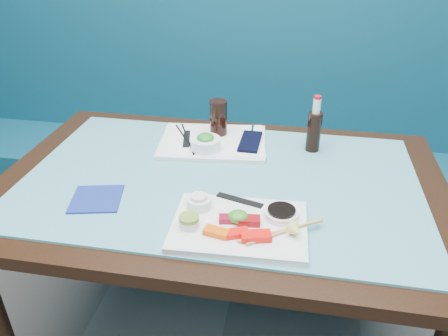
% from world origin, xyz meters
% --- Properties ---
extents(booth_bench, '(3.00, 0.56, 1.17)m').
position_xyz_m(booth_bench, '(0.00, 2.29, 0.37)').
color(booth_bench, navy).
rests_on(booth_bench, ground).
extents(dining_table, '(1.40, 0.90, 0.75)m').
position_xyz_m(dining_table, '(0.00, 1.45, 0.67)').
color(dining_table, black).
rests_on(dining_table, ground).
extents(glass_top, '(1.22, 0.76, 0.01)m').
position_xyz_m(glass_top, '(0.00, 1.45, 0.75)').
color(glass_top, '#57A2AF').
rests_on(glass_top, dining_table).
extents(sashimi_plate, '(0.36, 0.26, 0.02)m').
position_xyz_m(sashimi_plate, '(0.10, 1.20, 0.77)').
color(sashimi_plate, white).
rests_on(sashimi_plate, glass_top).
extents(salmon_left, '(0.07, 0.04, 0.02)m').
position_xyz_m(salmon_left, '(0.05, 1.15, 0.78)').
color(salmon_left, '#F95809').
rests_on(salmon_left, sashimi_plate).
extents(salmon_mid, '(0.07, 0.05, 0.01)m').
position_xyz_m(salmon_mid, '(0.10, 1.15, 0.78)').
color(salmon_mid, '#FF130A').
rests_on(salmon_mid, sashimi_plate).
extents(salmon_right, '(0.08, 0.05, 0.02)m').
position_xyz_m(salmon_right, '(0.15, 1.15, 0.78)').
color(salmon_right, '#FF130A').
rests_on(salmon_right, sashimi_plate).
extents(tuna_left, '(0.05, 0.04, 0.02)m').
position_xyz_m(tuna_left, '(0.07, 1.21, 0.78)').
color(tuna_left, maroon).
rests_on(tuna_left, sashimi_plate).
extents(tuna_right, '(0.06, 0.04, 0.02)m').
position_xyz_m(tuna_right, '(0.12, 1.21, 0.79)').
color(tuna_right, maroon).
rests_on(tuna_right, sashimi_plate).
extents(seaweed_garnish, '(0.06, 0.05, 0.03)m').
position_xyz_m(seaweed_garnish, '(0.09, 1.21, 0.79)').
color(seaweed_garnish, '#36871F').
rests_on(seaweed_garnish, sashimi_plate).
extents(ramekin_wasabi, '(0.06, 0.06, 0.02)m').
position_xyz_m(ramekin_wasabi, '(-0.03, 1.17, 0.79)').
color(ramekin_wasabi, silver).
rests_on(ramekin_wasabi, sashimi_plate).
extents(wasabi_fill, '(0.06, 0.06, 0.01)m').
position_xyz_m(wasabi_fill, '(-0.03, 1.17, 0.80)').
color(wasabi_fill, olive).
rests_on(wasabi_fill, ramekin_wasabi).
extents(ramekin_ginger, '(0.08, 0.08, 0.03)m').
position_xyz_m(ramekin_ginger, '(-0.02, 1.26, 0.79)').
color(ramekin_ginger, white).
rests_on(ramekin_ginger, sashimi_plate).
extents(ginger_fill, '(0.06, 0.06, 0.01)m').
position_xyz_m(ginger_fill, '(-0.02, 1.26, 0.81)').
color(ginger_fill, '#FAE5CD').
rests_on(ginger_fill, ramekin_ginger).
extents(soy_dish, '(0.11, 0.11, 0.02)m').
position_xyz_m(soy_dish, '(0.20, 1.25, 0.79)').
color(soy_dish, white).
rests_on(soy_dish, sashimi_plate).
extents(soy_fill, '(0.09, 0.09, 0.01)m').
position_xyz_m(soy_fill, '(0.20, 1.25, 0.80)').
color(soy_fill, black).
rests_on(soy_fill, soy_dish).
extents(lemon_wedge, '(0.05, 0.05, 0.04)m').
position_xyz_m(lemon_wedge, '(0.24, 1.17, 0.80)').
color(lemon_wedge, '#FBEE77').
rests_on(lemon_wedge, sashimi_plate).
extents(chopstick_sleeve, '(0.14, 0.06, 0.00)m').
position_xyz_m(chopstick_sleeve, '(0.08, 1.31, 0.78)').
color(chopstick_sleeve, black).
rests_on(chopstick_sleeve, sashimi_plate).
extents(wooden_chopstick_a, '(0.21, 0.13, 0.01)m').
position_xyz_m(wooden_chopstick_a, '(0.21, 1.19, 0.78)').
color(wooden_chopstick_a, tan).
rests_on(wooden_chopstick_a, sashimi_plate).
extents(wooden_chopstick_b, '(0.18, 0.15, 0.01)m').
position_xyz_m(wooden_chopstick_b, '(0.22, 1.19, 0.78)').
color(wooden_chopstick_b, tan).
rests_on(wooden_chopstick_b, sashimi_plate).
extents(serving_tray, '(0.40, 0.32, 0.01)m').
position_xyz_m(serving_tray, '(-0.07, 1.68, 0.77)').
color(serving_tray, white).
rests_on(serving_tray, glass_top).
extents(paper_placemat, '(0.40, 0.32, 0.00)m').
position_xyz_m(paper_placemat, '(-0.07, 1.68, 0.77)').
color(paper_placemat, white).
rests_on(paper_placemat, serving_tray).
extents(seaweed_bowl, '(0.13, 0.13, 0.04)m').
position_xyz_m(seaweed_bowl, '(-0.08, 1.60, 0.79)').
color(seaweed_bowl, white).
rests_on(seaweed_bowl, serving_tray).
extents(seaweed_salad, '(0.08, 0.08, 0.03)m').
position_xyz_m(seaweed_salad, '(-0.08, 1.60, 0.82)').
color(seaweed_salad, '#219121').
rests_on(seaweed_salad, seaweed_bowl).
extents(cola_glass, '(0.08, 0.08, 0.13)m').
position_xyz_m(cola_glass, '(-0.06, 1.73, 0.84)').
color(cola_glass, black).
rests_on(cola_glass, serving_tray).
extents(navy_pouch, '(0.07, 0.16, 0.01)m').
position_xyz_m(navy_pouch, '(0.06, 1.68, 0.78)').
color(navy_pouch, black).
rests_on(navy_pouch, serving_tray).
extents(fork, '(0.01, 0.08, 0.01)m').
position_xyz_m(fork, '(0.06, 1.78, 0.78)').
color(fork, white).
rests_on(fork, serving_tray).
extents(black_chopstick_a, '(0.13, 0.21, 0.01)m').
position_xyz_m(black_chopstick_a, '(-0.17, 1.67, 0.78)').
color(black_chopstick_a, black).
rests_on(black_chopstick_a, serving_tray).
extents(black_chopstick_b, '(0.11, 0.23, 0.01)m').
position_xyz_m(black_chopstick_b, '(-0.16, 1.67, 0.78)').
color(black_chopstick_b, black).
rests_on(black_chopstick_b, serving_tray).
extents(tray_sleeve, '(0.05, 0.14, 0.00)m').
position_xyz_m(tray_sleeve, '(-0.17, 1.67, 0.77)').
color(tray_sleeve, black).
rests_on(tray_sleeve, serving_tray).
extents(cola_bottle_body, '(0.05, 0.05, 0.14)m').
position_xyz_m(cola_bottle_body, '(0.28, 1.70, 0.83)').
color(cola_bottle_body, black).
rests_on(cola_bottle_body, glass_top).
extents(cola_bottle_neck, '(0.03, 0.03, 0.05)m').
position_xyz_m(cola_bottle_neck, '(0.28, 1.70, 0.92)').
color(cola_bottle_neck, white).
rests_on(cola_bottle_neck, cola_bottle_body).
extents(cola_bottle_cap, '(0.03, 0.03, 0.01)m').
position_xyz_m(cola_bottle_cap, '(0.28, 1.70, 0.95)').
color(cola_bottle_cap, red).
rests_on(cola_bottle_cap, cola_bottle_neck).
extents(blue_napkin, '(0.17, 0.17, 0.01)m').
position_xyz_m(blue_napkin, '(-0.33, 1.27, 0.76)').
color(blue_napkin, navy).
rests_on(blue_napkin, glass_top).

